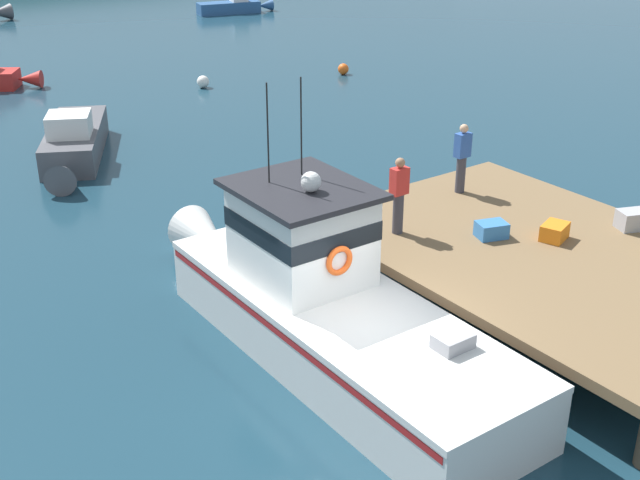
{
  "coord_description": "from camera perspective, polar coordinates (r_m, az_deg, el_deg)",
  "views": [
    {
      "loc": [
        -7.44,
        -9.11,
        8.15
      ],
      "look_at": [
        1.2,
        2.79,
        1.4
      ],
      "focal_mm": 46.03,
      "sensor_mm": 36.0,
      "label": 1
    }
  ],
  "objects": [
    {
      "name": "ground_plane",
      "position": [
        14.31,
        2.71,
        -10.1
      ],
      "size": [
        200.0,
        200.0,
        0.0
      ],
      "primitive_type": "plane",
      "color": "#193847"
    },
    {
      "name": "dock",
      "position": [
        16.82,
        15.71,
        -1.22
      ],
      "size": [
        6.0,
        9.0,
        1.2
      ],
      "color": "#4C3D2D",
      "rests_on": "ground"
    },
    {
      "name": "main_fishing_boat",
      "position": [
        14.8,
        0.15,
        -4.21
      ],
      "size": [
        2.61,
        9.82,
        4.8
      ],
      "color": "silver",
      "rests_on": "ground"
    },
    {
      "name": "crate_stack_mid_dock",
      "position": [
        18.31,
        20.9,
        1.33
      ],
      "size": [
        0.72,
        0.63,
        0.4
      ],
      "primitive_type": "cube",
      "rotation": [
        0.0,
        0.0,
        -0.39
      ],
      "color": "#9E9EA3",
      "rests_on": "dock"
    },
    {
      "name": "crate_single_far",
      "position": [
        17.3,
        15.99,
        0.56
      ],
      "size": [
        0.71,
        0.62,
        0.33
      ],
      "primitive_type": "cube",
      "rotation": [
        0.0,
        0.0,
        0.34
      ],
      "color": "orange",
      "rests_on": "dock"
    },
    {
      "name": "crate_single_by_cleat",
      "position": [
        17.09,
        11.83,
        0.7
      ],
      "size": [
        0.71,
        0.61,
        0.32
      ],
      "primitive_type": "cube",
      "rotation": [
        0.0,
        0.0,
        -0.33
      ],
      "color": "#3370B2",
      "rests_on": "dock"
    },
    {
      "name": "deckhand_by_the_boat",
      "position": [
        16.74,
        5.5,
        3.2
      ],
      "size": [
        0.36,
        0.22,
        1.63
      ],
      "color": "#383842",
      "rests_on": "dock"
    },
    {
      "name": "deckhand_further_back",
      "position": [
        19.12,
        9.84,
        5.72
      ],
      "size": [
        0.36,
        0.22,
        1.63
      ],
      "color": "#383842",
      "rests_on": "dock"
    },
    {
      "name": "moored_boat_near_channel",
      "position": [
        25.96,
        -16.75,
        6.53
      ],
      "size": [
        3.81,
        5.89,
        1.53
      ],
      "color": "#4C4C51",
      "rests_on": "ground"
    },
    {
      "name": "moored_boat_outer_mooring",
      "position": [
        51.31,
        -6.01,
        15.86
      ],
      "size": [
        4.7,
        1.99,
        1.17
      ],
      "color": "#285184",
      "rests_on": "ground"
    },
    {
      "name": "mooring_buoy_inshore",
      "position": [
        35.58,
        1.63,
        11.8
      ],
      "size": [
        0.46,
        0.46,
        0.46
      ],
      "primitive_type": "sphere",
      "color": "#EA5B19",
      "rests_on": "ground"
    },
    {
      "name": "mooring_buoy_channel_marker",
      "position": [
        33.66,
        -8.14,
        10.84
      ],
      "size": [
        0.49,
        0.49,
        0.49
      ],
      "primitive_type": "sphere",
      "color": "silver",
      "rests_on": "ground"
    }
  ]
}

